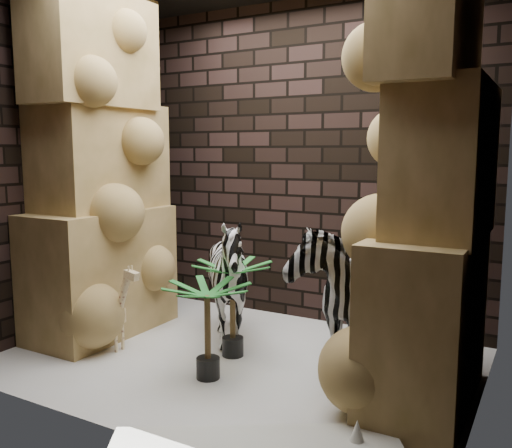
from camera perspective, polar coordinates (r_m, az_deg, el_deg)
The scene contains 13 objects.
floor at distance 4.32m, azimuth -2.14°, elevation -14.20°, with size 3.50×3.50×0.00m, color beige.
wall_back at distance 5.12m, azimuth 5.12°, elevation 6.42°, with size 3.50×3.50×0.00m, color black.
wall_front at distance 3.02m, azimuth -14.80°, elevation 5.35°, with size 3.50×3.50×0.00m, color black.
wall_left at distance 5.15m, azimuth -19.21°, elevation 6.04°, with size 3.00×3.00×0.00m, color black.
wall_right at distance 3.44m, azimuth 23.60°, elevation 5.22°, with size 3.00×3.00×0.00m, color black.
rock_pillar_left at distance 4.89m, azimuth -16.47°, elevation 6.08°, with size 0.68×1.30×3.00m, color tan, non-canonical shape.
rock_pillar_right at distance 3.49m, azimuth 18.18°, elevation 5.50°, with size 0.58×1.25×3.00m, color tan, non-canonical shape.
zebra_right at distance 4.06m, azimuth 8.20°, elevation -5.72°, with size 0.61×1.14×1.35m, color white.
zebra_left at distance 4.45m, azimuth -2.81°, elevation -6.73°, with size 0.89×1.11×1.00m, color white.
giraffe_toy at distance 4.59m, azimuth -15.23°, elevation -8.26°, with size 0.38×0.13×0.74m, color beige, non-canonical shape.
palm_front at distance 4.28m, azimuth -2.50°, elevation -8.90°, with size 0.36×0.36×0.78m, color #24651A, non-canonical shape.
palm_back at distance 3.90m, azimuth -5.15°, elevation -11.16°, with size 0.36×0.36×0.71m, color #24651A, non-canonical shape.
surfboard at distance 3.15m, azimuth -0.05°, elevation -22.52°, with size 1.58×0.39×0.05m, color silver.
Camera 1 is at (2.09, -3.42, 1.61)m, focal length 37.78 mm.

